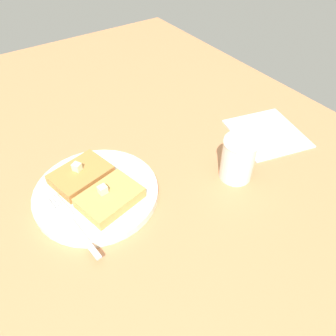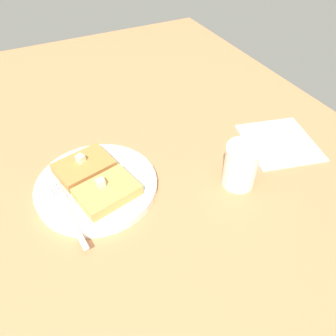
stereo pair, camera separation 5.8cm
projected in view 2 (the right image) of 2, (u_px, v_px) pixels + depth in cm
name	position (u px, v px, depth cm)	size (l,w,h in cm)	color
table_surface	(64.00, 177.00, 64.89)	(128.77, 128.77, 2.26)	#BA7B4E
plate	(97.00, 185.00, 60.42)	(22.34, 22.34, 1.55)	silver
toast_slice_left	(84.00, 167.00, 61.56)	(7.39, 10.14, 2.04)	#B87B3C
toast_slice_middle	(107.00, 192.00, 56.99)	(7.39, 10.14, 2.04)	tan
butter_pat_primary	(81.00, 159.00, 60.67)	(1.43, 1.28, 1.43)	beige
butter_pat_secondary	(101.00, 183.00, 56.12)	(1.43, 1.28, 1.43)	beige
fork	(66.00, 210.00, 55.09)	(16.06, 3.02, 0.36)	silver
syrup_jar	(241.00, 166.00, 59.40)	(6.40, 6.40, 8.73)	#492106
napkin	(279.00, 142.00, 70.77)	(15.42, 14.46, 0.30)	silver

